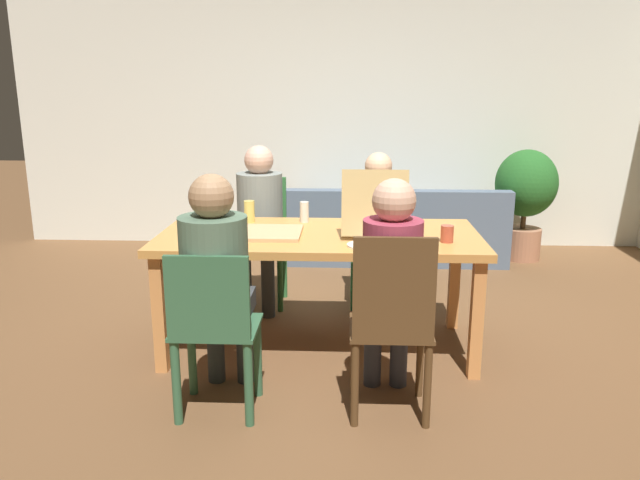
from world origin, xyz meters
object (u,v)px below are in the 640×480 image
couch (395,231)px  chair_0 (262,237)px  plate_2 (217,223)px  drinking_glass_2 (304,212)px  dining_table (319,245)px  potted_plant (526,193)px  person_3 (378,218)px  plate_1 (199,234)px  chair_1 (392,321)px  drinking_glass_1 (249,211)px  person_2 (217,273)px  pizza_box_0 (373,223)px  person_1 (391,276)px  pizza_box_1 (269,233)px  chair_3 (376,237)px  plate_0 (364,245)px  chair_2 (214,330)px  person_0 (259,213)px  drinking_glass_0 (447,234)px

couch → chair_0: bearing=-131.6°
plate_2 → drinking_glass_2: size_ratio=1.68×
dining_table → chair_0: size_ratio=2.05×
plate_2 → potted_plant: (2.61, 2.02, -0.12)m
plate_2 → couch: size_ratio=0.11×
person_3 → plate_1: bearing=-142.1°
chair_0 → chair_1: chair_1 is taller
dining_table → drinking_glass_1: size_ratio=13.71×
person_2 → plate_1: 0.73m
drinking_glass_2 → potted_plant: bearing=43.4°
pizza_box_0 → drinking_glass_1: bearing=163.2°
plate_2 → chair_1: bearing=-45.0°
person_1 → person_2: person_2 is taller
chair_0 → drinking_glass_1: chair_0 is taller
pizza_box_1 → potted_plant: size_ratio=0.37×
person_3 → pizza_box_0: 0.76m
dining_table → chair_3: bearing=66.8°
person_1 → plate_2: size_ratio=5.24×
person_2 → plate_0: bearing=31.1°
chair_2 → pizza_box_1: (0.18, 0.85, 0.30)m
pizza_box_1 → plate_1: 0.44m
person_0 → pizza_box_1: (0.18, -0.82, 0.05)m
chair_1 → pizza_box_0: (-0.06, 0.95, 0.29)m
dining_table → pizza_box_1: size_ratio=5.01×
chair_0 → person_0: person_0 is taller
chair_1 → person_2: 0.93m
plate_0 → plate_1: same height
person_1 → drinking_glass_2: (-0.52, 1.07, 0.11)m
plate_0 → potted_plant: potted_plant is taller
dining_table → person_2: 0.92m
person_3 → drinking_glass_2: person_3 is taller
chair_1 → pizza_box_1: (-0.72, 0.83, 0.24)m
person_0 → chair_3: 0.94m
plate_0 → person_3: bearing=83.4°
plate_2 → drinking_glass_0: size_ratio=2.35×
dining_table → plate_2: 0.74m
person_2 → plate_1: bearing=110.5°
drinking_glass_2 → potted_plant: potted_plant is taller
pizza_box_0 → couch: (0.30, 2.12, -0.55)m
person_3 → dining_table: bearing=-116.6°
pizza_box_0 → plate_1: (-1.09, -0.15, -0.05)m
chair_2 → drinking_glass_0: bearing=29.3°
drinking_glass_0 → potted_plant: 2.68m
person_2 → drinking_glass_1: bearing=90.0°
dining_table → chair_0: bearing=118.7°
plate_0 → drinking_glass_0: (0.50, 0.12, 0.04)m
chair_1 → pizza_box_1: chair_1 is taller
pizza_box_0 → plate_2: 1.06m
drinking_glass_0 → drinking_glass_2: (-0.89, 0.51, 0.02)m
chair_2 → couch: bearing=69.7°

